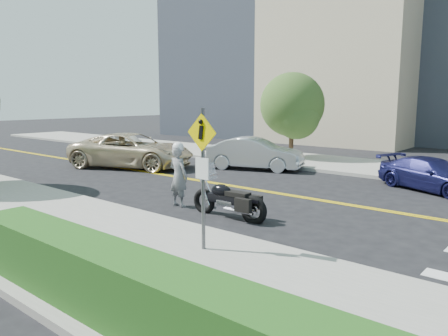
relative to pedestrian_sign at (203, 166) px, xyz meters
name	(u,v)px	position (x,y,z in m)	size (l,w,h in m)	color
ground_plane	(234,186)	(-4.20, 6.31, -1.96)	(120.00, 120.00, 0.00)	black
sidewalk_near	(51,228)	(-4.20, -1.19, -1.89)	(60.00, 5.00, 0.15)	#9E9B91
sidewalk_far	(325,163)	(-4.20, 13.81, -1.89)	(60.00, 5.00, 0.15)	#9E9B91
hedge	(151,300)	(1.80, -2.99, -1.31)	(9.00, 0.90, 1.00)	#235619
pedestrian_sign	(203,166)	(0.00, 0.00, 0.00)	(0.78, 0.08, 3.00)	#4C4C51
motorcyclist	(178,175)	(-3.54, 2.72, -0.95)	(0.70, 0.46, 2.03)	#BBBAC0
motorcycle	(229,192)	(-1.52, 2.71, -1.22)	(2.45, 0.74, 1.49)	black
suv	(132,150)	(-11.00, 6.80, -1.12)	(2.79, 6.05, 1.68)	beige
parked_car_white	(126,144)	(-14.89, 9.42, -1.29)	(1.59, 3.96, 1.35)	white
parked_car_silver	(255,154)	(-6.03, 10.17, -1.20)	(1.60, 4.60, 1.52)	silver
parked_car_blue	(432,175)	(1.85, 10.35, -1.36)	(1.67, 4.12, 1.20)	navy
tree_far_a	(292,105)	(-6.45, 14.17, 1.06)	(3.49, 3.49, 4.78)	#382619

